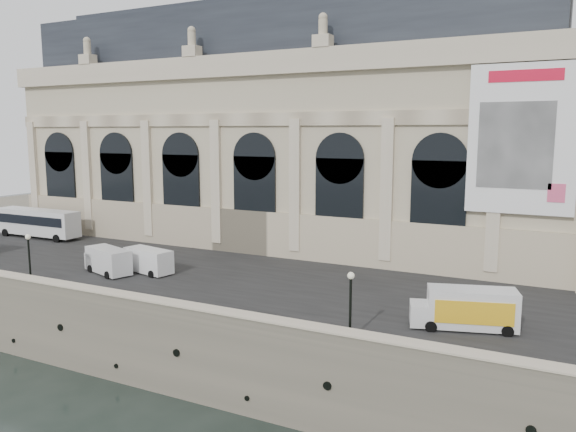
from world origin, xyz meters
name	(u,v)px	position (x,y,z in m)	size (l,w,h in m)	color
ground	(157,393)	(0.00, 0.00, 0.00)	(260.00, 260.00, 0.00)	black
quay	(333,261)	(0.00, 35.00, 3.00)	(160.00, 70.00, 6.00)	#7A715D
street	(250,275)	(0.00, 14.00, 6.03)	(160.00, 24.00, 0.06)	#2D2D2D
parapet	(159,307)	(0.00, 0.60, 6.62)	(160.00, 1.40, 1.21)	#7A715D
museum	(277,131)	(-5.98, 30.86, 19.72)	(69.00, 18.70, 29.10)	beige
bus_left	(38,222)	(-34.25, 18.01, 8.08)	(12.64, 3.01, 3.71)	silver
van_b	(146,260)	(-9.45, 10.14, 7.23)	(5.71, 3.08, 2.41)	white
van_c	(107,260)	(-12.74, 8.22, 7.29)	(6.04, 3.78, 2.52)	silver
box_truck	(466,309)	(21.08, 7.83, 7.46)	(7.54, 4.21, 2.90)	silver
lamp_left	(29,259)	(-16.07, 2.20, 8.28)	(0.47, 0.47, 4.59)	black
lamp_right	(350,307)	(14.69, 2.08, 8.32)	(0.48, 0.48, 4.67)	black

